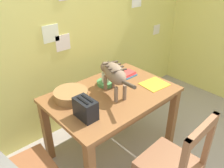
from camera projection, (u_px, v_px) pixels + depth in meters
wall_rear at (55, 27)px, 2.36m from camera, size 4.79×0.11×2.50m
dining_table at (112, 101)px, 2.26m from camera, size 1.22×0.82×0.73m
cat at (114, 74)px, 2.11m from camera, size 0.25×0.60×0.31m
saucer_bowl at (106, 83)px, 2.35m from camera, size 0.19×0.19×0.04m
coffee_mug at (106, 77)px, 2.32m from camera, size 0.13×0.09×0.09m
magazine at (154, 84)px, 2.36m from camera, size 0.27×0.25×0.01m
book_stack at (127, 74)px, 2.52m from camera, size 0.18×0.13×0.04m
wicker_basket at (71, 94)px, 2.11m from camera, size 0.31×0.31×0.08m
toaster at (86, 109)px, 1.84m from camera, size 0.12×0.20×0.18m
wooden_chair_near at (174, 165)px, 1.79m from camera, size 0.44×0.44×0.94m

